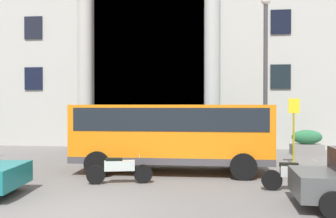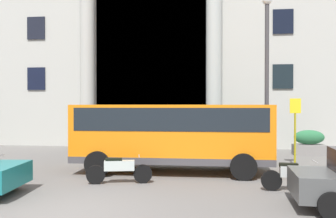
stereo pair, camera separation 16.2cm
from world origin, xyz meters
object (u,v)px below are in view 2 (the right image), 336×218
(hedge_planter_entrance_left, at_px, (247,141))
(scooter_by_planter, at_px, (118,169))
(bus_stop_sign, at_px, (295,125))
(lamppost_plaza_centre, at_px, (267,65))
(hedge_planter_far_east, at_px, (309,143))
(hedge_planter_east, at_px, (187,139))
(motorcycle_near_kerb, at_px, (293,176))
(orange_minibus, at_px, (172,131))

(hedge_planter_entrance_left, height_order, scooter_by_planter, hedge_planter_entrance_left)
(bus_stop_sign, bearing_deg, scooter_by_planter, -147.75)
(scooter_by_planter, bearing_deg, lamppost_plaza_centre, 29.42)
(hedge_planter_far_east, xyz_separation_m, lamppost_plaza_centre, (-2.49, -2.82, 3.61))
(bus_stop_sign, relative_size, scooter_by_planter, 1.34)
(hedge_planter_entrance_left, bearing_deg, lamppost_plaza_centre, -76.05)
(hedge_planter_east, distance_m, hedge_planter_entrance_left, 3.02)
(hedge_planter_east, bearing_deg, motorcycle_near_kerb, -64.80)
(orange_minibus, relative_size, motorcycle_near_kerb, 3.72)
(orange_minibus, height_order, hedge_planter_entrance_left, orange_minibus)
(bus_stop_sign, xyz_separation_m, motorcycle_near_kerb, (-1.02, -4.38, -1.25))
(hedge_planter_far_east, bearing_deg, motorcycle_near_kerb, -107.43)
(hedge_planter_entrance_left, height_order, motorcycle_near_kerb, hedge_planter_entrance_left)
(motorcycle_near_kerb, bearing_deg, lamppost_plaza_centre, 91.56)
(orange_minibus, height_order, scooter_by_planter, orange_minibus)
(orange_minibus, height_order, bus_stop_sign, bus_stop_sign)
(hedge_planter_east, xyz_separation_m, hedge_planter_entrance_left, (3.01, -0.21, -0.02))
(bus_stop_sign, distance_m, hedge_planter_entrance_left, 3.69)
(orange_minibus, relative_size, hedge_planter_east, 4.14)
(hedge_planter_far_east, distance_m, motorcycle_near_kerb, 8.26)
(orange_minibus, xyz_separation_m, motorcycle_near_kerb, (3.82, -2.54, -1.07))
(motorcycle_near_kerb, bearing_deg, scooter_by_planter, 177.35)
(lamppost_plaza_centre, bearing_deg, bus_stop_sign, -33.38)
(hedge_planter_far_east, bearing_deg, scooter_by_planter, -136.13)
(bus_stop_sign, bearing_deg, lamppost_plaza_centre, 146.62)
(hedge_planter_far_east, relative_size, lamppost_plaza_centre, 0.22)
(hedge_planter_east, bearing_deg, bus_stop_sign, -35.79)
(scooter_by_planter, bearing_deg, hedge_planter_entrance_left, 44.68)
(scooter_by_planter, bearing_deg, bus_stop_sign, 20.27)
(bus_stop_sign, relative_size, hedge_planter_entrance_left, 1.41)
(hedge_planter_east, xyz_separation_m, lamppost_plaza_centre, (3.63, -2.68, 3.48))
(hedge_planter_east, relative_size, hedge_planter_far_east, 1.12)
(hedge_planter_far_east, distance_m, lamppost_plaza_centre, 5.22)
(bus_stop_sign, relative_size, motorcycle_near_kerb, 1.44)
(hedge_planter_far_east, bearing_deg, hedge_planter_east, -178.65)
(motorcycle_near_kerb, bearing_deg, hedge_planter_far_east, 73.95)
(orange_minibus, distance_m, motorcycle_near_kerb, 4.71)
(hedge_planter_east, bearing_deg, hedge_planter_entrance_left, -4.04)
(hedge_planter_entrance_left, distance_m, scooter_by_planter, 8.56)
(orange_minibus, xyz_separation_m, hedge_planter_entrance_left, (3.19, 4.99, -0.81))
(bus_stop_sign, bearing_deg, motorcycle_near_kerb, -103.05)
(bus_stop_sign, distance_m, scooter_by_planter, 7.61)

